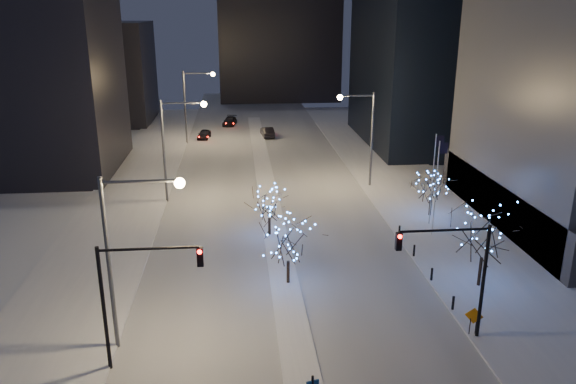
{
  "coord_description": "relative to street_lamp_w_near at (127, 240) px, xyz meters",
  "views": [
    {
      "loc": [
        -2.97,
        -26.05,
        18.17
      ],
      "look_at": [
        0.72,
        13.77,
        5.0
      ],
      "focal_mm": 35.0,
      "sensor_mm": 36.0,
      "label": 1
    }
  ],
  "objects": [
    {
      "name": "holiday_tree_median_far",
      "position": [
        8.44,
        15.35,
        -3.72
      ],
      "size": [
        3.81,
        3.81,
        4.08
      ],
      "color": "black",
      "rests_on": "median"
    },
    {
      "name": "ground",
      "position": [
        8.94,
        -2.0,
        -6.5
      ],
      "size": [
        160.0,
        160.0,
        0.0
      ],
      "primitive_type": "plane",
      "color": "silver",
      "rests_on": "ground"
    },
    {
      "name": "street_lamp_w_far",
      "position": [
        0.0,
        50.0,
        0.0
      ],
      "size": [
        4.4,
        0.56,
        10.0
      ],
      "color": "#595E66",
      "rests_on": "ground"
    },
    {
      "name": "road",
      "position": [
        8.94,
        33.0,
        -6.49
      ],
      "size": [
        20.0,
        130.0,
        0.02
      ],
      "primitive_type": "cube",
      "color": "silver",
      "rests_on": "ground"
    },
    {
      "name": "construction_sign",
      "position": [
        19.24,
        -0.79,
        -5.33
      ],
      "size": [
        0.95,
        0.46,
        1.7
      ],
      "rotation": [
        0.0,
        0.0,
        -0.43
      ],
      "color": "black",
      "rests_on": "east_sidewalk"
    },
    {
      "name": "flagpoles",
      "position": [
        22.3,
        15.25,
        -1.7
      ],
      "size": [
        1.35,
        2.6,
        8.0
      ],
      "color": "silver",
      "rests_on": "east_sidewalk"
    },
    {
      "name": "traffic_signal_west",
      "position": [
        0.5,
        -2.0,
        -1.74
      ],
      "size": [
        5.26,
        0.43,
        7.0
      ],
      "color": "black",
      "rests_on": "ground"
    },
    {
      "name": "street_lamp_w_near",
      "position": [
        0.0,
        0.0,
        0.0
      ],
      "size": [
        4.4,
        0.56,
        10.0
      ],
      "color": "#595E66",
      "rests_on": "ground"
    },
    {
      "name": "car_near",
      "position": [
        1.2,
        52.77,
        -5.85
      ],
      "size": [
        2.12,
        4.01,
        1.3
      ],
      "primitive_type": "imported",
      "rotation": [
        0.0,
        0.0,
        -0.16
      ],
      "color": "black",
      "rests_on": "ground"
    },
    {
      "name": "east_sidewalk",
      "position": [
        23.94,
        18.0,
        -6.42
      ],
      "size": [
        10.0,
        90.0,
        0.15
      ],
      "primitive_type": "cube",
      "color": "silver",
      "rests_on": "ground"
    },
    {
      "name": "holiday_tree_plaza_near",
      "position": [
        22.11,
        5.0,
        -2.59
      ],
      "size": [
        5.33,
        5.33,
        5.84
      ],
      "color": "black",
      "rests_on": "east_sidewalk"
    },
    {
      "name": "holiday_tree_median_near",
      "position": [
        9.19,
        6.6,
        -3.34
      ],
      "size": [
        4.86,
        4.86,
        4.72
      ],
      "color": "black",
      "rests_on": "median"
    },
    {
      "name": "filler_west_near",
      "position": [
        -19.06,
        38.0,
        5.5
      ],
      "size": [
        22.0,
        18.0,
        24.0
      ],
      "primitive_type": "cube",
      "color": "black",
      "rests_on": "ground"
    },
    {
      "name": "street_lamp_w_mid",
      "position": [
        0.0,
        25.0,
        0.0
      ],
      "size": [
        4.4,
        0.56,
        10.0
      ],
      "color": "#595E66",
      "rests_on": "ground"
    },
    {
      "name": "holiday_tree_plaza_far",
      "position": [
        23.29,
        18.58,
        -3.66
      ],
      "size": [
        3.76,
        3.76,
        4.18
      ],
      "color": "black",
      "rests_on": "east_sidewalk"
    },
    {
      "name": "median",
      "position": [
        8.94,
        28.0,
        -6.42
      ],
      "size": [
        2.0,
        80.0,
        0.15
      ],
      "primitive_type": "cube",
      "color": "silver",
      "rests_on": "ground"
    },
    {
      "name": "car_far",
      "position": [
        4.87,
        62.33,
        -5.84
      ],
      "size": [
        2.58,
        4.79,
        1.32
      ],
      "primitive_type": "imported",
      "rotation": [
        0.0,
        0.0,
        -0.17
      ],
      "color": "black",
      "rests_on": "ground"
    },
    {
      "name": "west_sidewalk",
      "position": [
        -5.06,
        18.0,
        -6.42
      ],
      "size": [
        8.0,
        90.0,
        0.15
      ],
      "primitive_type": "cube",
      "color": "silver",
      "rests_on": "ground"
    },
    {
      "name": "bollards",
      "position": [
        19.14,
        8.0,
        -5.9
      ],
      "size": [
        0.16,
        12.16,
        0.9
      ],
      "color": "black",
      "rests_on": "east_sidewalk"
    },
    {
      "name": "street_lamp_east",
      "position": [
        19.02,
        28.0,
        -0.05
      ],
      "size": [
        3.9,
        0.56,
        10.0
      ],
      "color": "#595E66",
      "rests_on": "ground"
    },
    {
      "name": "filler_west_far",
      "position": [
        -17.06,
        68.0,
        1.5
      ],
      "size": [
        18.0,
        16.0,
        16.0
      ],
      "primitive_type": "cube",
      "color": "black",
      "rests_on": "ground"
    },
    {
      "name": "car_mid",
      "position": [
        10.44,
        53.12,
        -5.76
      ],
      "size": [
        2.0,
        4.61,
        1.47
      ],
      "primitive_type": "imported",
      "rotation": [
        0.0,
        0.0,
        3.24
      ],
      "color": "black",
      "rests_on": "ground"
    },
    {
      "name": "traffic_signal_east",
      "position": [
        17.88,
        -1.0,
        -1.74
      ],
      "size": [
        5.26,
        0.43,
        7.0
      ],
      "color": "black",
      "rests_on": "ground"
    }
  ]
}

